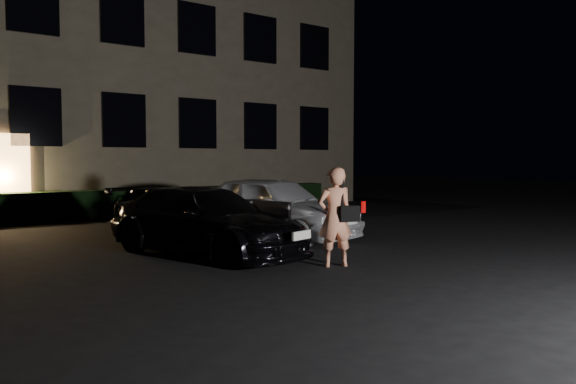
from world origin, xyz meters
TOP-DOWN VIEW (x-y plane):
  - ground at (0.00, 0.00)m, footprint 80.00×80.00m
  - building at (-0.00, 14.99)m, footprint 20.00×8.11m
  - hedge at (0.00, 10.50)m, footprint 15.00×0.70m
  - sedan at (-1.53, 2.87)m, footprint 2.76×4.61m
  - hatch at (0.63, 3.79)m, footprint 2.65×4.47m
  - man at (-0.41, 0.53)m, footprint 0.70×0.59m

SIDE VIEW (x-z plane):
  - ground at x=0.00m, z-range 0.00..0.00m
  - hedge at x=0.00m, z-range 0.00..0.85m
  - sedan at x=-1.53m, z-range 0.00..1.25m
  - hatch at x=0.63m, z-range 0.00..1.42m
  - man at x=-0.41m, z-range 0.00..1.64m
  - building at x=0.00m, z-range 0.00..12.00m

